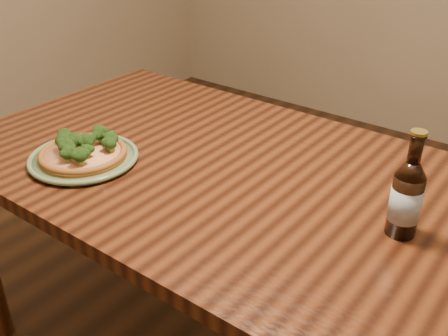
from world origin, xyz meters
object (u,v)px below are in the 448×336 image
Objects in this scene: plate at (84,158)px; pizza at (83,151)px; table at (232,198)px; beer_bottle at (406,198)px.

pizza is (-0.00, 0.00, 0.02)m from plate.
plate is (-0.34, -0.21, 0.10)m from table.
pizza is 0.83m from beer_bottle.
plate is at bearing -71.70° from pizza.
table is 0.42m from plate.
pizza is at bearing -169.82° from beer_bottle.
table is 6.57× the size of beer_bottle.
pizza is (-0.34, -0.21, 0.12)m from table.
pizza is at bearing 108.30° from plate.
beer_bottle is (0.81, 0.20, 0.08)m from plate.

